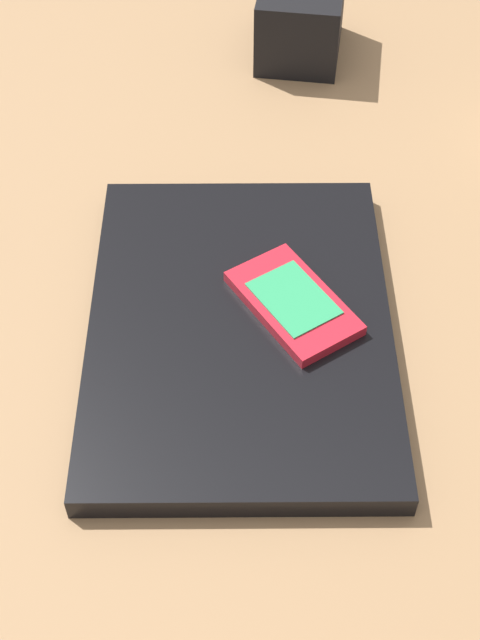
# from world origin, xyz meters

# --- Properties ---
(desk_surface) EXTENTS (1.20, 0.80, 0.03)m
(desk_surface) POSITION_xyz_m (0.00, 0.00, 0.01)
(desk_surface) COLOR #9E7751
(desk_surface) RESTS_ON ground
(laptop_closed) EXTENTS (0.37, 0.30, 0.02)m
(laptop_closed) POSITION_xyz_m (0.09, 0.02, 0.04)
(laptop_closed) COLOR black
(laptop_closed) RESTS_ON desk_surface
(cell_phone_on_laptop) EXTENTS (0.12, 0.12, 0.01)m
(cell_phone_on_laptop) POSITION_xyz_m (0.07, 0.06, 0.06)
(cell_phone_on_laptop) COLOR red
(cell_phone_on_laptop) RESTS_ON laptop_closed
(desk_organizer) EXTENTS (0.12, 0.09, 0.08)m
(desk_organizer) POSITION_xyz_m (-0.34, 0.01, 0.07)
(desk_organizer) COLOR black
(desk_organizer) RESTS_ON desk_surface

